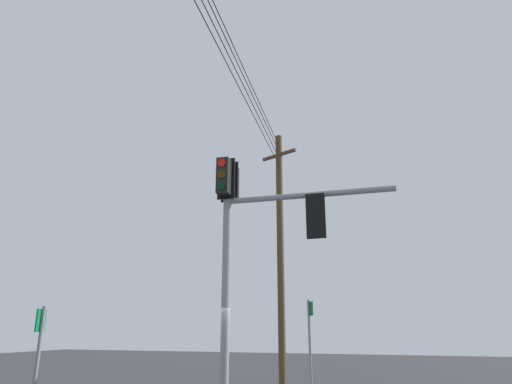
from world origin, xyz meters
TOP-DOWN VIEW (x-y plane):
  - signal_mast_assembly at (-1.29, 0.88)m, footprint 4.19×0.97m
  - utility_pole_wooden at (0.19, -7.07)m, footprint 1.71×0.82m
  - route_sign_primary at (1.76, 3.83)m, footprint 0.12×0.28m
  - route_sign_secondary at (-2.11, -1.51)m, footprint 0.22×0.32m
  - overhead_wire_span at (-0.77, 1.70)m, footprint 1.95×17.55m

SIDE VIEW (x-z plane):
  - route_sign_primary at x=1.76m, z-range 0.25..2.69m
  - route_sign_secondary at x=-2.11m, z-range 0.30..3.10m
  - signal_mast_assembly at x=-1.29m, z-range 1.27..7.38m
  - utility_pole_wooden at x=0.19m, z-range 0.12..10.40m
  - overhead_wire_span at x=-0.77m, z-range 8.52..9.86m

